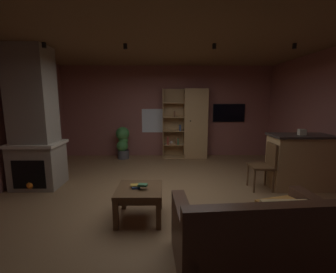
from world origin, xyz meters
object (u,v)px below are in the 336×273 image
(table_book_1, at_px, (135,185))
(wall_mounted_tv, at_px, (229,113))
(leather_couch, at_px, (255,239))
(dining_chair, at_px, (265,163))
(coffee_table, at_px, (139,194))
(table_book_0, at_px, (136,187))
(kitchen_bar_counter, at_px, (306,161))
(stone_fireplace, at_px, (34,126))
(potted_floor_plant, at_px, (123,142))
(table_book_2, at_px, (143,185))
(bookshelf_cabinet, at_px, (192,124))
(tissue_box, at_px, (302,132))

(table_book_1, distance_m, wall_mounted_tv, 4.56)
(leather_couch, relative_size, dining_chair, 1.85)
(coffee_table, distance_m, table_book_0, 0.12)
(kitchen_bar_counter, bearing_deg, leather_couch, -130.69)
(stone_fireplace, xyz_separation_m, table_book_1, (2.13, -1.28, -0.73))
(kitchen_bar_counter, height_order, coffee_table, kitchen_bar_counter)
(kitchen_bar_counter, xyz_separation_m, dining_chair, (-0.83, -0.06, -0.01))
(table_book_1, height_order, dining_chair, dining_chair)
(kitchen_bar_counter, height_order, leather_couch, kitchen_bar_counter)
(potted_floor_plant, bearing_deg, table_book_2, -75.01)
(bookshelf_cabinet, height_order, wall_mounted_tv, bookshelf_cabinet)
(potted_floor_plant, relative_size, wall_mounted_tv, 0.98)
(table_book_0, distance_m, potted_floor_plant, 3.55)
(bookshelf_cabinet, relative_size, table_book_0, 18.01)
(kitchen_bar_counter, height_order, wall_mounted_tv, wall_mounted_tv)
(coffee_table, bearing_deg, kitchen_bar_counter, 19.93)
(coffee_table, bearing_deg, table_book_2, -44.14)
(stone_fireplace, bearing_deg, bookshelf_cabinet, 34.07)
(stone_fireplace, bearing_deg, tissue_box, -2.03)
(leather_couch, bearing_deg, coffee_table, 143.59)
(table_book_2, height_order, potted_floor_plant, potted_floor_plant)
(coffee_table, xyz_separation_m, wall_mounted_tv, (2.34, 3.79, 0.96))
(coffee_table, relative_size, table_book_2, 5.13)
(table_book_2, bearing_deg, leather_couch, -36.03)
(bookshelf_cabinet, height_order, table_book_2, bookshelf_cabinet)
(stone_fireplace, distance_m, table_book_1, 2.59)
(table_book_0, height_order, wall_mounted_tv, wall_mounted_tv)
(dining_chair, bearing_deg, stone_fireplace, 177.40)
(potted_floor_plant, xyz_separation_m, wall_mounted_tv, (3.22, 0.35, 0.83))
(leather_couch, bearing_deg, kitchen_bar_counter, 49.31)
(wall_mounted_tv, bearing_deg, leather_couch, -101.93)
(coffee_table, height_order, wall_mounted_tv, wall_mounted_tv)
(table_book_2, bearing_deg, coffee_table, 135.86)
(stone_fireplace, xyz_separation_m, dining_chair, (4.52, -0.21, -0.71))
(table_book_0, bearing_deg, stone_fireplace, 148.80)
(stone_fireplace, relative_size, table_book_1, 20.87)
(coffee_table, distance_m, table_book_2, 0.17)
(bookshelf_cabinet, distance_m, coffee_table, 3.83)
(coffee_table, relative_size, table_book_0, 5.86)
(kitchen_bar_counter, relative_size, coffee_table, 2.11)
(kitchen_bar_counter, distance_m, leather_couch, 2.81)
(table_book_0, distance_m, table_book_1, 0.03)
(coffee_table, bearing_deg, potted_floor_plant, 104.36)
(table_book_0, bearing_deg, dining_chair, 24.59)
(kitchen_bar_counter, relative_size, table_book_2, 10.84)
(leather_couch, bearing_deg, stone_fireplace, 147.15)
(leather_couch, xyz_separation_m, table_book_1, (-1.39, 0.99, 0.21))
(bookshelf_cabinet, height_order, dining_chair, bookshelf_cabinet)
(coffee_table, xyz_separation_m, table_book_0, (-0.05, -0.00, 0.10))
(coffee_table, height_order, dining_chair, dining_chair)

